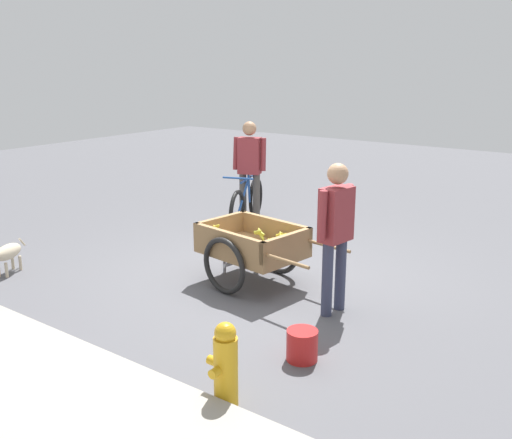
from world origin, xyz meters
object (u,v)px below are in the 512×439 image
object	(u,v)px
bicycle	(247,203)
dog	(6,253)
fire_hydrant	(225,365)
vendor_person	(336,226)
cyclist_person	(250,163)
fruit_cart	(253,247)
plastic_bucket	(302,345)

from	to	relation	value
bicycle	dog	bearing A→B (deg)	73.24
dog	fire_hydrant	world-z (taller)	fire_hydrant
vendor_person	cyclist_person	bearing A→B (deg)	-39.58
vendor_person	fruit_cart	bearing A→B (deg)	-8.12
vendor_person	cyclist_person	distance (m)	3.50
fruit_cart	plastic_bucket	distance (m)	1.84
cyclist_person	plastic_bucket	bearing A→B (deg)	132.25
vendor_person	dog	distance (m)	3.96
dog	fire_hydrant	distance (m)	3.89
fruit_cart	vendor_person	xyz separation A→B (m)	(-1.12, 0.16, 0.47)
vendor_person	bicycle	world-z (taller)	vendor_person
fire_hydrant	cyclist_person	bearing A→B (deg)	-55.58
fire_hydrant	plastic_bucket	bearing A→B (deg)	-96.05
vendor_person	cyclist_person	world-z (taller)	cyclist_person
dog	fire_hydrant	bearing A→B (deg)	170.91
fire_hydrant	plastic_bucket	xyz separation A→B (m)	(-0.10, -0.92, -0.20)
vendor_person	plastic_bucket	world-z (taller)	vendor_person
fruit_cart	bicycle	distance (m)	2.46
bicycle	vendor_person	bearing A→B (deg)	141.72
fruit_cart	cyclist_person	world-z (taller)	cyclist_person
bicycle	plastic_bucket	size ratio (longest dim) A/B	5.83
fruit_cart	dog	distance (m)	2.96
cyclist_person	vendor_person	bearing A→B (deg)	140.42
vendor_person	cyclist_person	xyz separation A→B (m)	(2.70, -2.23, 0.04)
bicycle	plastic_bucket	xyz separation A→B (m)	(-2.90, 3.11, -0.22)
dog	plastic_bucket	world-z (taller)	dog
bicycle	plastic_bucket	world-z (taller)	bicycle
vendor_person	plastic_bucket	bearing A→B (deg)	104.18
plastic_bucket	fire_hydrant	bearing A→B (deg)	83.95
fruit_cart	dog	size ratio (longest dim) A/B	2.75
cyclist_person	fire_hydrant	xyz separation A→B (m)	(-2.86, 4.17, -0.62)
fruit_cart	plastic_bucket	size ratio (longest dim) A/B	6.43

